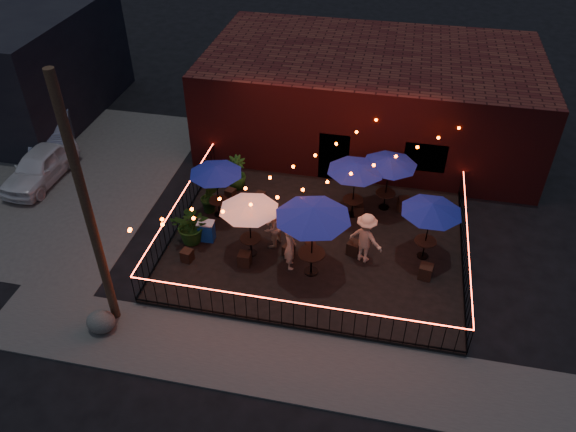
% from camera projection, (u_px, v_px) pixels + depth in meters
% --- Properties ---
extents(ground, '(110.00, 110.00, 0.00)m').
position_uv_depth(ground, '(305.00, 283.00, 18.29)').
color(ground, black).
rests_on(ground, ground).
extents(patio, '(10.00, 8.00, 0.15)m').
position_uv_depth(patio, '(316.00, 243.00, 19.79)').
color(patio, black).
rests_on(patio, ground).
extents(sidewalk, '(18.00, 2.50, 0.05)m').
position_uv_depth(sidewalk, '(284.00, 363.00, 15.76)').
color(sidewalk, '#42403D').
rests_on(sidewalk, ground).
extents(parking_lot, '(11.00, 12.00, 0.02)m').
position_uv_depth(parking_lot, '(40.00, 175.00, 23.33)').
color(parking_lot, '#42403D').
rests_on(parking_lot, ground).
extents(brick_building, '(14.00, 8.00, 4.00)m').
position_uv_depth(brick_building, '(370.00, 97.00, 24.62)').
color(brick_building, '#3A100F').
rests_on(brick_building, ground).
extents(utility_pole, '(0.26, 0.26, 8.00)m').
position_uv_depth(utility_pole, '(88.00, 213.00, 14.71)').
color(utility_pole, '#392217').
rests_on(utility_pole, ground).
extents(fence_front, '(10.00, 0.04, 1.04)m').
position_uv_depth(fence_front, '(293.00, 315.00, 16.34)').
color(fence_front, black).
rests_on(fence_front, patio).
extents(fence_left, '(0.04, 8.00, 1.04)m').
position_uv_depth(fence_left, '(180.00, 212.00, 20.25)').
color(fence_left, black).
rests_on(fence_left, patio).
extents(fence_right, '(0.04, 8.00, 1.04)m').
position_uv_depth(fence_right, '(465.00, 249.00, 18.61)').
color(fence_right, black).
rests_on(fence_right, patio).
extents(festoon_lights, '(10.02, 8.72, 1.32)m').
position_uv_depth(festoon_lights, '(286.00, 187.00, 18.23)').
color(festoon_lights, '#FF3800').
rests_on(festoon_lights, ground).
extents(cafe_table_0, '(2.41, 2.41, 2.19)m').
position_uv_depth(cafe_table_0, '(249.00, 206.00, 18.02)').
color(cafe_table_0, black).
rests_on(cafe_table_0, patio).
extents(cafe_table_1, '(2.13, 2.13, 2.13)m').
position_uv_depth(cafe_table_1, '(216.00, 171.00, 19.77)').
color(cafe_table_1, black).
rests_on(cafe_table_1, patio).
extents(cafe_table_2, '(2.74, 2.74, 2.66)m').
position_uv_depth(cafe_table_2, '(313.00, 213.00, 17.02)').
color(cafe_table_2, black).
rests_on(cafe_table_2, patio).
extents(cafe_table_3, '(2.68, 2.68, 2.27)m').
position_uv_depth(cafe_table_3, '(356.00, 168.00, 19.68)').
color(cafe_table_3, black).
rests_on(cafe_table_3, patio).
extents(cafe_table_4, '(2.62, 2.62, 2.22)m').
position_uv_depth(cafe_table_4, '(432.00, 209.00, 17.87)').
color(cafe_table_4, black).
rests_on(cafe_table_4, patio).
extents(cafe_table_5, '(2.41, 2.41, 2.24)m').
position_uv_depth(cafe_table_5, '(390.00, 162.00, 20.05)').
color(cafe_table_5, black).
rests_on(cafe_table_5, patio).
extents(bistro_chair_0, '(0.41, 0.41, 0.42)m').
position_uv_depth(bistro_chair_0, '(187.00, 255.00, 18.83)').
color(bistro_chair_0, black).
rests_on(bistro_chair_0, patio).
extents(bistro_chair_1, '(0.41, 0.41, 0.48)m').
position_uv_depth(bistro_chair_1, '(245.00, 259.00, 18.64)').
color(bistro_chair_1, black).
rests_on(bistro_chair_1, patio).
extents(bistro_chair_2, '(0.42, 0.42, 0.40)m').
position_uv_depth(bistro_chair_2, '(231.00, 194.00, 21.66)').
color(bistro_chair_2, black).
rests_on(bistro_chair_2, patio).
extents(bistro_chair_3, '(0.42, 0.42, 0.40)m').
position_uv_depth(bistro_chair_3, '(260.00, 197.00, 21.48)').
color(bistro_chair_3, black).
rests_on(bistro_chair_3, patio).
extents(bistro_chair_4, '(0.45, 0.45, 0.40)m').
position_uv_depth(bistro_chair_4, '(289.00, 250.00, 19.05)').
color(bistro_chair_4, black).
rests_on(bistro_chair_4, patio).
extents(bistro_chair_5, '(0.46, 0.46, 0.42)m').
position_uv_depth(bistro_chair_5, '(311.00, 248.00, 19.12)').
color(bistro_chair_5, black).
rests_on(bistro_chair_5, patio).
extents(bistro_chair_6, '(0.35, 0.35, 0.41)m').
position_uv_depth(bistro_chair_6, '(310.00, 207.00, 20.98)').
color(bistro_chair_6, black).
rests_on(bistro_chair_6, patio).
extents(bistro_chair_7, '(0.40, 0.40, 0.41)m').
position_uv_depth(bistro_chair_7, '(359.00, 210.00, 20.84)').
color(bistro_chair_7, black).
rests_on(bistro_chair_7, patio).
extents(bistro_chair_8, '(0.52, 0.52, 0.49)m').
position_uv_depth(bistro_chair_8, '(354.00, 248.00, 19.09)').
color(bistro_chair_8, black).
rests_on(bistro_chair_8, patio).
extents(bistro_chair_9, '(0.48, 0.48, 0.49)m').
position_uv_depth(bistro_chair_9, '(426.00, 272.00, 18.16)').
color(bistro_chair_9, black).
rests_on(bistro_chair_9, patio).
extents(bistro_chair_10, '(0.51, 0.51, 0.51)m').
position_uv_depth(bistro_chair_10, '(404.00, 204.00, 21.04)').
color(bistro_chair_10, black).
rests_on(bistro_chair_10, patio).
extents(bistro_chair_11, '(0.39, 0.39, 0.42)m').
position_uv_depth(bistro_chair_11, '(430.00, 213.00, 20.68)').
color(bistro_chair_11, black).
rests_on(bistro_chair_11, patio).
extents(patron_a, '(0.55, 0.69, 1.64)m').
position_uv_depth(patron_a, '(290.00, 247.00, 18.23)').
color(patron_a, tan).
rests_on(patron_a, patio).
extents(patron_b, '(0.84, 0.94, 1.59)m').
position_uv_depth(patron_b, '(272.00, 227.00, 19.11)').
color(patron_b, '#DEB091').
rests_on(patron_b, patio).
extents(patron_c, '(1.38, 1.12, 1.86)m').
position_uv_depth(patron_c, '(366.00, 238.00, 18.43)').
color(patron_c, tan).
rests_on(patron_c, patio).
extents(potted_shrub_a, '(1.47, 1.31, 1.48)m').
position_uv_depth(potted_shrub_a, '(192.00, 224.00, 19.30)').
color(potted_shrub_a, '#163B0D').
rests_on(potted_shrub_a, patio).
extents(potted_shrub_b, '(0.87, 0.75, 1.37)m').
position_uv_depth(potted_shrub_b, '(210.00, 196.00, 20.70)').
color(potted_shrub_b, '#1D3E14').
rests_on(potted_shrub_b, patio).
extents(potted_shrub_c, '(0.88, 0.88, 1.39)m').
position_uv_depth(potted_shrub_c, '(236.00, 173.00, 21.92)').
color(potted_shrub_c, '#14390C').
rests_on(potted_shrub_c, patio).
extents(cooler, '(0.60, 0.44, 0.76)m').
position_uv_depth(cooler, '(206.00, 231.00, 19.58)').
color(cooler, '#0E3BA4').
rests_on(cooler, patio).
extents(boulder, '(1.11, 1.04, 0.69)m').
position_uv_depth(boulder, '(101.00, 322.00, 16.54)').
color(boulder, '#43433E').
rests_on(boulder, ground).
extents(car_white, '(1.69, 3.95, 1.33)m').
position_uv_depth(car_white, '(40.00, 166.00, 22.63)').
color(car_white, white).
rests_on(car_white, ground).
extents(car_silver, '(3.53, 4.89, 1.54)m').
position_uv_depth(car_silver, '(53.00, 129.00, 24.85)').
color(car_silver, gray).
rests_on(car_silver, ground).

